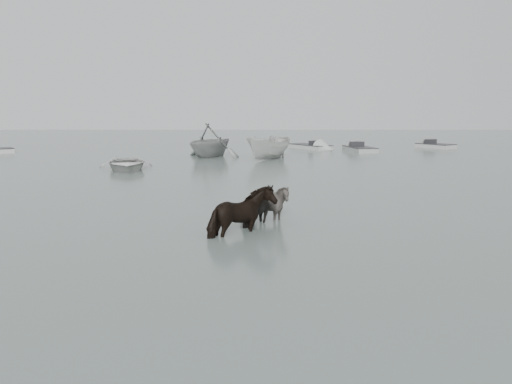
{
  "coord_description": "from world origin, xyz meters",
  "views": [
    {
      "loc": [
        -0.52,
        -12.74,
        3.37
      ],
      "look_at": [
        -0.52,
        1.48,
        1.0
      ],
      "focal_mm": 35.0,
      "sensor_mm": 36.0,
      "label": 1
    }
  ],
  "objects_px": {
    "pony_pinto": "(264,198)",
    "pony_black": "(259,200)",
    "pony_dark": "(243,204)",
    "rowboat_lead": "(126,162)"
  },
  "relations": [
    {
      "from": "pony_black",
      "to": "pony_pinto",
      "type": "bearing_deg",
      "value": -36.57
    },
    {
      "from": "pony_pinto",
      "to": "rowboat_lead",
      "type": "height_order",
      "value": "pony_pinto"
    },
    {
      "from": "pony_pinto",
      "to": "pony_black",
      "type": "height_order",
      "value": "pony_black"
    },
    {
      "from": "pony_dark",
      "to": "rowboat_lead",
      "type": "bearing_deg",
      "value": 49.59
    },
    {
      "from": "pony_dark",
      "to": "rowboat_lead",
      "type": "distance_m",
      "value": 16.26
    },
    {
      "from": "pony_dark",
      "to": "pony_black",
      "type": "bearing_deg",
      "value": 5.87
    },
    {
      "from": "rowboat_lead",
      "to": "pony_dark",
      "type": "bearing_deg",
      "value": -79.68
    },
    {
      "from": "pony_pinto",
      "to": "pony_black",
      "type": "distance_m",
      "value": 0.39
    },
    {
      "from": "pony_pinto",
      "to": "rowboat_lead",
      "type": "distance_m",
      "value": 15.02
    },
    {
      "from": "pony_pinto",
      "to": "pony_dark",
      "type": "bearing_deg",
      "value": 174.91
    }
  ]
}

